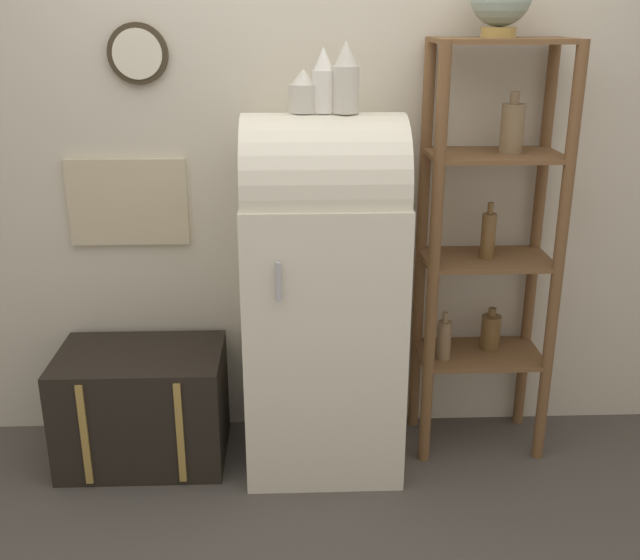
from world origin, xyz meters
TOP-DOWN VIEW (x-y plane):
  - ground_plane at (0.00, 0.00)m, footprint 12.00×12.00m
  - wall_back at (-0.01, 0.57)m, footprint 7.00×0.09m
  - refrigerator at (-0.00, 0.25)m, footprint 0.66×0.63m
  - suitcase_trunk at (-0.81, 0.27)m, footprint 0.72×0.49m
  - shelf_unit at (0.72, 0.35)m, footprint 0.58×0.36m
  - vase_left at (-0.08, 0.26)m, footprint 0.12×0.12m
  - vase_center at (0.00, 0.25)m, footprint 0.09×0.09m
  - vase_right at (0.09, 0.24)m, footprint 0.11×0.11m

SIDE VIEW (x-z plane):
  - ground_plane at x=0.00m, z-range 0.00..0.00m
  - suitcase_trunk at x=-0.81m, z-range 0.00..0.52m
  - refrigerator at x=0.00m, z-range 0.03..1.59m
  - shelf_unit at x=0.72m, z-range 0.10..1.93m
  - wall_back at x=-0.01m, z-range 0.00..2.70m
  - vase_left at x=-0.08m, z-range 1.55..1.71m
  - vase_center at x=0.00m, z-range 1.55..1.80m
  - vase_right at x=0.09m, z-range 1.54..1.82m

